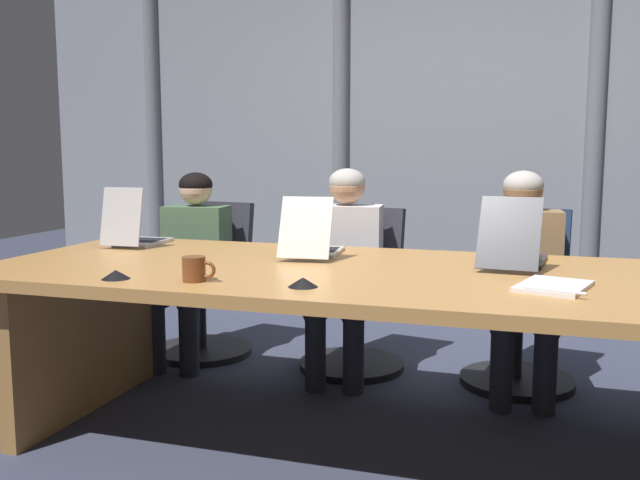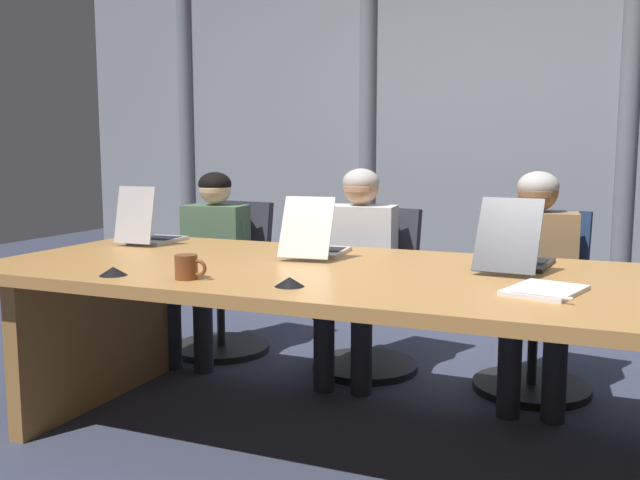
% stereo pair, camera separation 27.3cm
% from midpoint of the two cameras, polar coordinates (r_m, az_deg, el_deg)
% --- Properties ---
extents(ground_plane, '(13.26, 13.26, 0.00)m').
position_cam_midpoint_polar(ground_plane, '(3.05, 3.68, -16.74)').
color(ground_plane, '#383D51').
extents(conference_table, '(3.53, 1.29, 0.76)m').
position_cam_midpoint_polar(conference_table, '(2.86, 3.78, -5.67)').
color(conference_table, '#B77F42').
rests_on(conference_table, ground_plane).
extents(curtain_backdrop, '(6.63, 0.17, 2.64)m').
position_cam_midpoint_polar(curtain_backdrop, '(4.99, 10.07, 8.13)').
color(curtain_backdrop, gray).
rests_on(curtain_backdrop, ground_plane).
extents(laptop_left_end, '(0.23, 0.38, 0.31)m').
position_cam_midpoint_polar(laptop_left_end, '(3.74, -16.98, 0.46)').
color(laptop_left_end, '#BCBCC1').
rests_on(laptop_left_end, conference_table).
extents(laptop_left_mid, '(0.28, 0.46, 0.28)m').
position_cam_midpoint_polar(laptop_left_mid, '(3.23, -3.05, -0.35)').
color(laptop_left_mid, beige).
rests_on(laptop_left_mid, conference_table).
extents(laptop_center, '(0.29, 0.52, 0.30)m').
position_cam_midpoint_polar(laptop_center, '(3.04, 13.18, -0.97)').
color(laptop_center, '#2D2D33').
rests_on(laptop_center, conference_table).
extents(office_chair_left_end, '(0.60, 0.60, 0.92)m').
position_cam_midpoint_polar(office_chair_left_end, '(4.36, -11.09, -4.72)').
color(office_chair_left_end, '#2D2D38').
rests_on(office_chair_left_end, ground_plane).
extents(office_chair_left_mid, '(0.60, 0.61, 0.91)m').
position_cam_midpoint_polar(office_chair_left_mid, '(4.00, 0.98, -5.72)').
color(office_chair_left_mid, '#2D2D38').
rests_on(office_chair_left_mid, ground_plane).
extents(office_chair_center, '(0.60, 0.61, 0.93)m').
position_cam_midpoint_polar(office_chair_center, '(3.85, 14.23, -6.40)').
color(office_chair_center, navy).
rests_on(office_chair_center, ground_plane).
extents(person_left_end, '(0.41, 0.57, 1.12)m').
position_cam_midpoint_polar(person_left_end, '(4.18, -12.38, -1.22)').
color(person_left_end, '#4C6B4C').
rests_on(person_left_end, ground_plane).
extents(person_left_mid, '(0.43, 0.57, 1.15)m').
position_cam_midpoint_polar(person_left_mid, '(3.81, -0.04, -1.59)').
color(person_left_mid, silver).
rests_on(person_left_mid, ground_plane).
extents(person_center, '(0.45, 0.57, 1.14)m').
position_cam_midpoint_polar(person_center, '(3.64, 14.21, -2.27)').
color(person_center, olive).
rests_on(person_center, ground_plane).
extents(coffee_mug_near, '(0.13, 0.09, 0.09)m').
position_cam_midpoint_polar(coffee_mug_near, '(2.67, -13.15, -2.36)').
color(coffee_mug_near, brown).
rests_on(coffee_mug_near, conference_table).
extents(conference_mic_left_side, '(0.11, 0.11, 0.03)m').
position_cam_midpoint_polar(conference_mic_left_side, '(2.51, -4.53, -3.51)').
color(conference_mic_left_side, black).
rests_on(conference_mic_left_side, conference_table).
extents(conference_mic_middle, '(0.11, 0.11, 0.03)m').
position_cam_midpoint_polar(conference_mic_middle, '(2.81, -19.15, -2.72)').
color(conference_mic_middle, black).
rests_on(conference_mic_middle, conference_table).
extents(spiral_notepad, '(0.29, 0.35, 0.03)m').
position_cam_midpoint_polar(spiral_notepad, '(2.57, 15.81, -3.71)').
color(spiral_notepad, silver).
rests_on(spiral_notepad, conference_table).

